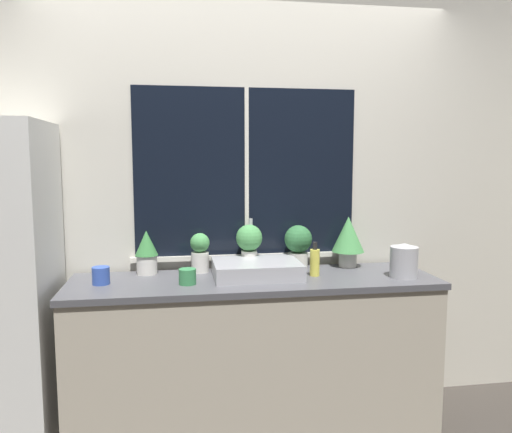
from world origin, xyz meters
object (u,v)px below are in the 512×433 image
at_px(sink, 256,269).
at_px(potted_plant_far_left, 147,251).
at_px(potted_plant_right, 298,244).
at_px(potted_plant_far_right, 348,237).
at_px(mug_blue, 101,276).
at_px(mug_black, 405,263).
at_px(potted_plant_left, 200,252).
at_px(kettle, 404,261).
at_px(soap_bottle, 315,262).
at_px(mug_green, 187,277).
at_px(potted_plant_center, 249,243).

xyz_separation_m(sink, potted_plant_far_left, (-0.62, 0.17, 0.09)).
height_order(potted_plant_right, potted_plant_far_right, potted_plant_far_right).
bearing_deg(potted_plant_far_right, mug_blue, -171.87).
bearing_deg(potted_plant_far_left, potted_plant_right, 0.00).
height_order(mug_blue, mug_black, mug_blue).
distance_m(potted_plant_far_left, potted_plant_left, 0.31).
relative_size(potted_plant_right, kettle, 1.36).
xyz_separation_m(potted_plant_far_left, potted_plant_far_right, (1.22, 0.00, 0.05)).
relative_size(potted_plant_right, mug_black, 3.07).
bearing_deg(soap_bottle, potted_plant_far_left, 168.04).
distance_m(potted_plant_far_right, mug_green, 1.04).
xyz_separation_m(potted_plant_left, kettle, (1.13, -0.32, -0.03)).
relative_size(sink, potted_plant_center, 1.76).
bearing_deg(mug_black, kettle, -117.62).
bearing_deg(mug_black, potted_plant_left, 173.16).
relative_size(potted_plant_center, potted_plant_right, 1.04).
height_order(potted_plant_far_left, potted_plant_center, potted_plant_center).
bearing_deg(soap_bottle, mug_blue, -179.73).
distance_m(potted_plant_right, kettle, 0.63).
bearing_deg(potted_plant_center, potted_plant_left, 180.00).
relative_size(potted_plant_far_right, kettle, 1.60).
bearing_deg(mug_green, sink, 16.05).
bearing_deg(potted_plant_left, potted_plant_center, 0.00).
bearing_deg(potted_plant_far_left, kettle, -12.60).
relative_size(potted_plant_far_left, potted_plant_right, 0.96).
bearing_deg(potted_plant_far_right, potted_plant_right, -180.00).
bearing_deg(potted_plant_far_right, sink, -164.36).
height_order(potted_plant_left, mug_black, potted_plant_left).
relative_size(soap_bottle, mug_blue, 2.08).
xyz_separation_m(mug_black, mug_green, (-1.30, -0.14, 0.00)).
distance_m(potted_plant_center, potted_plant_far_right, 0.62).
bearing_deg(potted_plant_center, potted_plant_right, 0.00).
bearing_deg(potted_plant_left, soap_bottle, -17.40).
bearing_deg(mug_black, mug_green, -174.07).
distance_m(potted_plant_right, mug_green, 0.74).
bearing_deg(mug_blue, mug_black, 1.99).
bearing_deg(potted_plant_far_right, kettle, -56.10).
bearing_deg(kettle, potted_plant_far_left, 167.40).
distance_m(mug_blue, kettle, 1.67).
bearing_deg(soap_bottle, potted_plant_left, 162.60).
relative_size(potted_plant_far_left, mug_blue, 2.71).
relative_size(potted_plant_center, mug_black, 3.19).
bearing_deg(sink, mug_green, -163.95).
height_order(potted_plant_far_left, kettle, potted_plant_far_left).
bearing_deg(potted_plant_right, kettle, -31.08).
relative_size(sink, potted_plant_left, 2.09).
height_order(potted_plant_far_right, mug_blue, potted_plant_far_right).
height_order(potted_plant_far_right, mug_black, potted_plant_far_right).
xyz_separation_m(potted_plant_right, mug_black, (0.63, -0.15, -0.11)).
bearing_deg(soap_bottle, kettle, -13.85).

